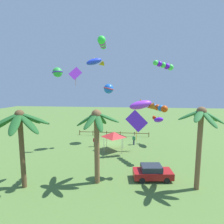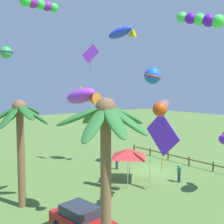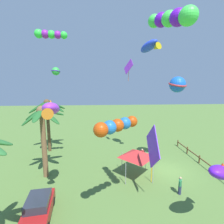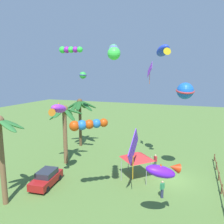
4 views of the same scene
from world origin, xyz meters
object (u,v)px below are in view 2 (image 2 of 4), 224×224
Objects in this scene: palm_tree_0 at (20,127)px; palm_tree_2 at (106,143)px; parked_car_0 at (81,220)px; spectator_1 at (179,173)px; spectator_0 at (117,161)px; kite_diamond_9 at (90,54)px; kite_diamond_3 at (162,135)px; festival_tent at (129,153)px; kite_fish_0 at (122,33)px; kite_fish_6 at (83,96)px; kite_tube_7 at (38,4)px; kite_tube_4 at (162,107)px; kite_ball_2 at (6,52)px; kite_ball_1 at (153,76)px; kite_tube_8 at (202,20)px.

palm_tree_0 is 9.37m from palm_tree_2.
parked_car_0 is 2.56× the size of spectator_1.
palm_tree_2 is 4.82× the size of spectator_0.
kite_diamond_3 is at bearing -177.01° from kite_diamond_9.
festival_tent is 10.63m from kite_diamond_9.
palm_tree_0 is 7.31m from parked_car_0.
kite_fish_6 is (-6.78, 8.94, -5.83)m from kite_fish_0.
kite_tube_4 is at bearing -140.24° from kite_tube_7.
spectator_1 is (1.77, -11.05, 0.06)m from parked_car_0.
palm_tree_2 is at bearing 177.62° from kite_ball_2.
kite_fish_6 is at bearing 61.95° from kite_tube_4.
parked_car_0 is 1.75× the size of kite_ball_1.
palm_tree_2 reaches higher than parked_car_0.
spectator_0 is at bearing 72.48° from kite_fish_0.
kite_diamond_3 is 4.77m from kite_tube_4.
kite_fish_6 is 1.01× the size of kite_tube_7.
kite_tube_7 reaches higher than spectator_0.
spectator_1 is at bearing -106.74° from kite_tube_7.
parked_car_0 is at bearing 77.36° from kite_tube_4.
kite_tube_7 is (5.07, -0.06, 12.83)m from parked_car_0.
kite_ball_1 is (-1.76, -2.52, -4.11)m from kite_fish_0.
kite_tube_4 is 0.99× the size of kite_fish_6.
kite_tube_4 reaches higher than spectator_0.
palm_tree_2 is 2.50× the size of kite_fish_0.
spectator_0 is at bearing -76.29° from palm_tree_0.
parked_car_0 is 13.80m from kite_tube_7.
kite_ball_2 is 0.50× the size of kite_tube_4.
kite_fish_6 is at bearing -167.76° from kite_tube_7.
kite_tube_4 is at bearing -135.69° from palm_tree_0.
palm_tree_0 is at bearing 92.92° from kite_ball_1.
palm_tree_2 reaches higher than festival_tent.
spectator_1 is at bearing -86.45° from kite_fish_6.
parked_car_0 is at bearing 99.08° from spectator_1.
kite_fish_6 is at bearing -38.65° from parked_car_0.
kite_fish_0 is 10.20m from kite_tube_7.
kite_tube_4 is (-2.95, 5.79, 6.05)m from spectator_1.
palm_tree_2 is 5.56× the size of kite_ball_2.
spectator_0 is at bearing -49.34° from parked_car_0.
kite_fish_0 is 1.11× the size of kite_diamond_9.
kite_tube_7 is at bearing 124.33° from kite_diamond_9.
spectator_0 is 0.34× the size of kite_diamond_3.
palm_tree_0 is 6.64m from kite_ball_2.
kite_diamond_9 is at bearing -0.31° from kite_tube_8.
kite_ball_1 is at bearing -103.75° from kite_ball_2.
kite_diamond_3 is 1.70× the size of kite_diamond_9.
palm_tree_0 is at bearing -0.10° from palm_tree_2.
kite_tube_8 is at bearing 179.37° from festival_tent.
kite_fish_0 is 1.31× the size of kite_ball_1.
spectator_0 is 0.57× the size of kite_fish_6.
festival_tent is 1.02× the size of kite_fish_6.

